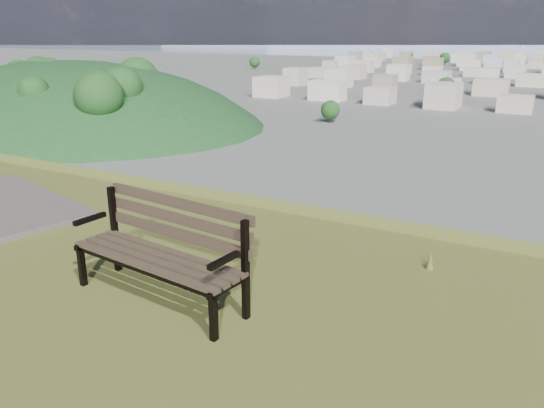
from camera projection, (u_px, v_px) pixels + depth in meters
The scene contains 3 objects.
park_bench at pixel (164, 245), 4.46m from camera, with size 1.68×0.70×0.85m.
green_wooded_hill at pixel (70, 122), 163.92m from camera, with size 145.49×116.39×72.75m.
city_trees at pixel (510, 73), 287.24m from camera, with size 406.52×387.20×9.98m.
Camera 1 is at (3.33, -1.65, 27.21)m, focal length 35.00 mm.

